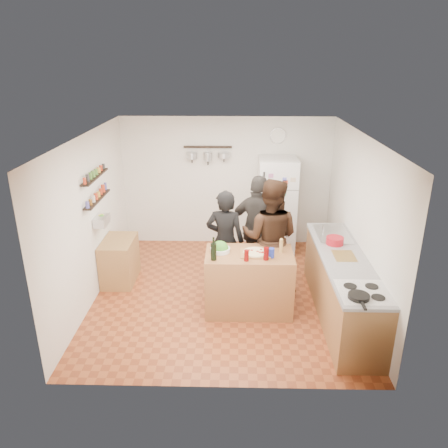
{
  "coord_description": "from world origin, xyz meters",
  "views": [
    {
      "loc": [
        0.15,
        -6.07,
        3.53
      ],
      "look_at": [
        0.0,
        0.1,
        1.15
      ],
      "focal_mm": 35.0,
      "sensor_mm": 36.0,
      "label": 1
    }
  ],
  "objects_px": {
    "salad_bowl": "(220,250)",
    "side_table": "(120,260)",
    "person_left": "(225,241)",
    "red_bowl": "(335,241)",
    "skillet": "(359,296)",
    "wall_clock": "(278,136)",
    "pepper_mill": "(281,247)",
    "person_center": "(270,238)",
    "salt_canister": "(271,253)",
    "counter_run": "(342,287)",
    "fridge": "(276,205)",
    "prep_island": "(249,282)",
    "wine_bottle": "(214,252)",
    "person_back": "(258,229)"
  },
  "relations": [
    {
      "from": "fridge",
      "to": "person_center",
      "type": "bearing_deg",
      "value": -98.48
    },
    {
      "from": "pepper_mill",
      "to": "salad_bowl",
      "type": "bearing_deg",
      "value": 180.0
    },
    {
      "from": "person_left",
      "to": "fridge",
      "type": "distance_m",
      "value": 1.82
    },
    {
      "from": "prep_island",
      "to": "red_bowl",
      "type": "xyz_separation_m",
      "value": [
        1.27,
        0.34,
        0.52
      ]
    },
    {
      "from": "person_center",
      "to": "salad_bowl",
      "type": "bearing_deg",
      "value": 47.58
    },
    {
      "from": "prep_island",
      "to": "wall_clock",
      "type": "distance_m",
      "value": 3.08
    },
    {
      "from": "pepper_mill",
      "to": "person_center",
      "type": "height_order",
      "value": "person_center"
    },
    {
      "from": "person_center",
      "to": "prep_island",
      "type": "bearing_deg",
      "value": 73.11
    },
    {
      "from": "person_center",
      "to": "wall_clock",
      "type": "distance_m",
      "value": 2.34
    },
    {
      "from": "person_back",
      "to": "skillet",
      "type": "distance_m",
      "value": 2.43
    },
    {
      "from": "wine_bottle",
      "to": "fridge",
      "type": "bearing_deg",
      "value": 65.9
    },
    {
      "from": "skillet",
      "to": "red_bowl",
      "type": "relative_size",
      "value": 0.96
    },
    {
      "from": "salad_bowl",
      "to": "skillet",
      "type": "distance_m",
      "value": 2.07
    },
    {
      "from": "red_bowl",
      "to": "person_center",
      "type": "bearing_deg",
      "value": 168.49
    },
    {
      "from": "pepper_mill",
      "to": "wall_clock",
      "type": "relative_size",
      "value": 0.57
    },
    {
      "from": "salad_bowl",
      "to": "wine_bottle",
      "type": "xyz_separation_m",
      "value": [
        -0.08,
        -0.27,
        0.09
      ]
    },
    {
      "from": "wall_clock",
      "to": "side_table",
      "type": "relative_size",
      "value": 0.37
    },
    {
      "from": "salt_canister",
      "to": "skillet",
      "type": "xyz_separation_m",
      "value": [
        0.92,
        -1.09,
        -0.03
      ]
    },
    {
      "from": "red_bowl",
      "to": "fridge",
      "type": "distance_m",
      "value": 1.97
    },
    {
      "from": "wine_bottle",
      "to": "fridge",
      "type": "height_order",
      "value": "fridge"
    },
    {
      "from": "pepper_mill",
      "to": "wall_clock",
      "type": "height_order",
      "value": "wall_clock"
    },
    {
      "from": "fridge",
      "to": "side_table",
      "type": "relative_size",
      "value": 2.25
    },
    {
      "from": "skillet",
      "to": "person_back",
      "type": "bearing_deg",
      "value": 115.67
    },
    {
      "from": "counter_run",
      "to": "salad_bowl",
      "type": "bearing_deg",
      "value": 174.42
    },
    {
      "from": "person_left",
      "to": "wall_clock",
      "type": "distance_m",
      "value": 2.49
    },
    {
      "from": "salt_canister",
      "to": "prep_island",
      "type": "bearing_deg",
      "value": 158.2
    },
    {
      "from": "skillet",
      "to": "wall_clock",
      "type": "height_order",
      "value": "wall_clock"
    },
    {
      "from": "prep_island",
      "to": "skillet",
      "type": "relative_size",
      "value": 5.04
    },
    {
      "from": "pepper_mill",
      "to": "person_back",
      "type": "xyz_separation_m",
      "value": [
        -0.28,
        0.92,
        -0.1
      ]
    },
    {
      "from": "wine_bottle",
      "to": "fridge",
      "type": "relative_size",
      "value": 0.14
    },
    {
      "from": "prep_island",
      "to": "wall_clock",
      "type": "height_order",
      "value": "wall_clock"
    },
    {
      "from": "prep_island",
      "to": "salt_canister",
      "type": "relative_size",
      "value": 9.32
    },
    {
      "from": "salad_bowl",
      "to": "wall_clock",
      "type": "height_order",
      "value": "wall_clock"
    },
    {
      "from": "counter_run",
      "to": "person_back",
      "type": "bearing_deg",
      "value": 136.5
    },
    {
      "from": "fridge",
      "to": "pepper_mill",
      "type": "bearing_deg",
      "value": -93.32
    },
    {
      "from": "skillet",
      "to": "side_table",
      "type": "relative_size",
      "value": 0.31
    },
    {
      "from": "side_table",
      "to": "wine_bottle",
      "type": "bearing_deg",
      "value": -33.2
    },
    {
      "from": "person_left",
      "to": "red_bowl",
      "type": "xyz_separation_m",
      "value": [
        1.63,
        -0.28,
        0.15
      ]
    },
    {
      "from": "wine_bottle",
      "to": "side_table",
      "type": "bearing_deg",
      "value": 146.8
    },
    {
      "from": "salt_canister",
      "to": "counter_run",
      "type": "xyz_separation_m",
      "value": [
        1.02,
        -0.0,
        -0.53
      ]
    },
    {
      "from": "pepper_mill",
      "to": "side_table",
      "type": "xyz_separation_m",
      "value": [
        -2.57,
        0.79,
        -0.63
      ]
    },
    {
      "from": "fridge",
      "to": "side_table",
      "type": "distance_m",
      "value": 3.05
    },
    {
      "from": "pepper_mill",
      "to": "person_left",
      "type": "relative_size",
      "value": 0.1
    },
    {
      "from": "prep_island",
      "to": "person_center",
      "type": "bearing_deg",
      "value": 58.4
    },
    {
      "from": "salad_bowl",
      "to": "side_table",
      "type": "height_order",
      "value": "salad_bowl"
    },
    {
      "from": "person_back",
      "to": "skillet",
      "type": "bearing_deg",
      "value": 137.84
    },
    {
      "from": "prep_island",
      "to": "counter_run",
      "type": "height_order",
      "value": "prep_island"
    },
    {
      "from": "person_center",
      "to": "counter_run",
      "type": "relative_size",
      "value": 0.71
    },
    {
      "from": "prep_island",
      "to": "wine_bottle",
      "type": "distance_m",
      "value": 0.79
    },
    {
      "from": "skillet",
      "to": "salad_bowl",
      "type": "bearing_deg",
      "value": 142.42
    }
  ]
}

